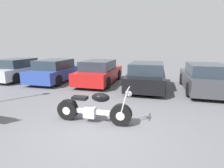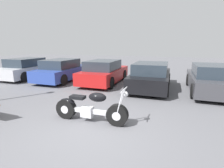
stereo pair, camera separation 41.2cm
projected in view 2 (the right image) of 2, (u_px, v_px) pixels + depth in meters
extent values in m
plane|color=slate|center=(92.00, 131.00, 4.57)|extent=(60.00, 60.00, 0.00)
cylinder|color=black|center=(117.00, 115.00, 4.83)|extent=(0.61, 0.21, 0.61)
cylinder|color=silver|center=(117.00, 115.00, 4.83)|extent=(0.25, 0.22, 0.24)
cylinder|color=black|center=(66.00, 109.00, 5.32)|extent=(0.61, 0.21, 0.61)
cylinder|color=silver|center=(66.00, 109.00, 5.32)|extent=(0.25, 0.22, 0.24)
cube|color=silver|center=(91.00, 111.00, 5.07)|extent=(1.24, 0.12, 0.12)
cube|color=silver|center=(87.00, 112.00, 5.11)|extent=(0.34, 0.24, 0.30)
ellipsoid|color=black|center=(97.00, 97.00, 4.90)|extent=(0.52, 0.31, 0.26)
cube|color=black|center=(78.00, 97.00, 5.11)|extent=(0.44, 0.25, 0.09)
ellipsoid|color=black|center=(67.00, 102.00, 5.25)|extent=(0.48, 0.21, 0.20)
cylinder|color=silver|center=(120.00, 104.00, 4.63)|extent=(0.22, 0.04, 0.75)
cylinder|color=silver|center=(121.00, 102.00, 4.80)|extent=(0.22, 0.04, 0.75)
cylinder|color=silver|center=(124.00, 90.00, 4.61)|extent=(0.04, 0.62, 0.03)
sphere|color=silver|center=(125.00, 94.00, 4.62)|extent=(0.15, 0.15, 0.15)
cylinder|color=silver|center=(83.00, 112.00, 5.33)|extent=(1.24, 0.09, 0.08)
cube|color=#BCBCC1|center=(29.00, 70.00, 11.85)|extent=(1.78, 4.11, 0.65)
cube|color=#28333D|center=(25.00, 62.00, 11.50)|extent=(1.56, 2.14, 0.52)
cylinder|color=black|center=(33.00, 70.00, 13.33)|extent=(0.20, 0.63, 0.63)
cylinder|color=black|center=(51.00, 71.00, 12.81)|extent=(0.20, 0.63, 0.63)
cylinder|color=black|center=(3.00, 75.00, 10.98)|extent=(0.20, 0.63, 0.63)
cylinder|color=black|center=(24.00, 77.00, 10.45)|extent=(0.20, 0.63, 0.63)
cube|color=#2D479E|center=(63.00, 73.00, 10.99)|extent=(1.78, 4.11, 0.65)
cube|color=#28333D|center=(60.00, 64.00, 10.64)|extent=(1.56, 2.14, 0.52)
cylinder|color=black|center=(64.00, 72.00, 12.47)|extent=(0.20, 0.63, 0.63)
cylinder|color=black|center=(85.00, 73.00, 11.95)|extent=(0.20, 0.63, 0.63)
cylinder|color=black|center=(39.00, 78.00, 10.12)|extent=(0.20, 0.63, 0.63)
cylinder|color=black|center=(63.00, 80.00, 9.59)|extent=(0.20, 0.63, 0.63)
cube|color=red|center=(105.00, 75.00, 10.26)|extent=(1.78, 4.11, 0.65)
cube|color=#28333D|center=(103.00, 65.00, 9.90)|extent=(1.56, 2.14, 0.52)
cylinder|color=black|center=(100.00, 73.00, 11.74)|extent=(0.20, 0.63, 0.63)
cylinder|color=black|center=(124.00, 75.00, 11.21)|extent=(0.20, 0.63, 0.63)
cylinder|color=black|center=(82.00, 81.00, 9.38)|extent=(0.20, 0.63, 0.63)
cylinder|color=black|center=(111.00, 83.00, 8.86)|extent=(0.20, 0.63, 0.63)
cube|color=black|center=(151.00, 79.00, 8.95)|extent=(1.78, 4.11, 0.65)
cube|color=#28333D|center=(151.00, 68.00, 8.59)|extent=(1.56, 2.14, 0.52)
cylinder|color=black|center=(139.00, 77.00, 10.43)|extent=(0.20, 0.63, 0.63)
cylinder|color=black|center=(168.00, 79.00, 9.90)|extent=(0.20, 0.63, 0.63)
cylinder|color=black|center=(129.00, 87.00, 8.07)|extent=(0.20, 0.63, 0.63)
cylinder|color=black|center=(167.00, 89.00, 7.55)|extent=(0.20, 0.63, 0.63)
cube|color=#3D3D42|center=(210.00, 82.00, 8.15)|extent=(1.78, 4.11, 0.65)
cube|color=#28333D|center=(213.00, 71.00, 7.79)|extent=(1.56, 2.14, 0.52)
cylinder|color=black|center=(189.00, 80.00, 9.63)|extent=(0.20, 0.63, 0.63)
cylinder|color=black|center=(223.00, 82.00, 9.11)|extent=(0.20, 0.63, 0.63)
cylinder|color=black|center=(194.00, 91.00, 7.28)|extent=(0.20, 0.63, 0.63)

